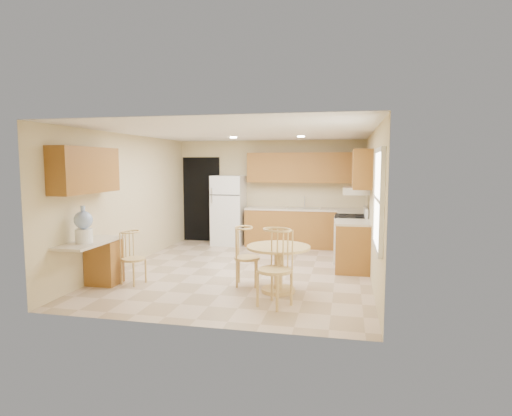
% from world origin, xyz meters
% --- Properties ---
extents(floor, '(5.50, 5.50, 0.00)m').
position_xyz_m(floor, '(0.00, 0.00, 0.00)').
color(floor, '#C3A88D').
rests_on(floor, ground).
extents(ceiling, '(4.50, 5.50, 0.02)m').
position_xyz_m(ceiling, '(0.00, 0.00, 2.50)').
color(ceiling, white).
rests_on(ceiling, wall_back).
extents(wall_back, '(4.50, 0.02, 2.50)m').
position_xyz_m(wall_back, '(0.00, 2.75, 1.25)').
color(wall_back, '#CEBD8B').
rests_on(wall_back, floor).
extents(wall_front, '(4.50, 0.02, 2.50)m').
position_xyz_m(wall_front, '(0.00, -2.75, 1.25)').
color(wall_front, '#CEBD8B').
rests_on(wall_front, floor).
extents(wall_left, '(0.02, 5.50, 2.50)m').
position_xyz_m(wall_left, '(-2.25, 0.00, 1.25)').
color(wall_left, '#CEBD8B').
rests_on(wall_left, floor).
extents(wall_right, '(0.02, 5.50, 2.50)m').
position_xyz_m(wall_right, '(2.25, 0.00, 1.25)').
color(wall_right, '#CEBD8B').
rests_on(wall_right, floor).
extents(doorway, '(0.90, 0.02, 2.10)m').
position_xyz_m(doorway, '(-1.75, 2.73, 1.05)').
color(doorway, black).
rests_on(doorway, floor).
extents(base_cab_back, '(2.75, 0.60, 0.87)m').
position_xyz_m(base_cab_back, '(0.88, 2.45, 0.43)').
color(base_cab_back, '#9D6628').
rests_on(base_cab_back, floor).
extents(counter_back, '(2.75, 0.63, 0.04)m').
position_xyz_m(counter_back, '(0.88, 2.45, 0.89)').
color(counter_back, beige).
rests_on(counter_back, base_cab_back).
extents(base_cab_right_a, '(0.60, 0.59, 0.87)m').
position_xyz_m(base_cab_right_a, '(1.95, 1.85, 0.43)').
color(base_cab_right_a, '#9D6628').
rests_on(base_cab_right_a, floor).
extents(counter_right_a, '(0.63, 0.59, 0.04)m').
position_xyz_m(counter_right_a, '(1.95, 1.85, 0.89)').
color(counter_right_a, beige).
rests_on(counter_right_a, base_cab_right_a).
extents(base_cab_right_b, '(0.60, 0.80, 0.87)m').
position_xyz_m(base_cab_right_b, '(1.95, 0.40, 0.43)').
color(base_cab_right_b, '#9D6628').
rests_on(base_cab_right_b, floor).
extents(counter_right_b, '(0.63, 0.80, 0.04)m').
position_xyz_m(counter_right_b, '(1.95, 0.40, 0.89)').
color(counter_right_b, beige).
rests_on(counter_right_b, base_cab_right_b).
extents(upper_cab_back, '(2.75, 0.33, 0.70)m').
position_xyz_m(upper_cab_back, '(0.88, 2.58, 1.85)').
color(upper_cab_back, '#9D6628').
rests_on(upper_cab_back, wall_back).
extents(upper_cab_right, '(0.33, 2.42, 0.70)m').
position_xyz_m(upper_cab_right, '(2.08, 1.21, 1.85)').
color(upper_cab_right, '#9D6628').
rests_on(upper_cab_right, wall_right).
extents(upper_cab_left, '(0.33, 1.40, 0.70)m').
position_xyz_m(upper_cab_left, '(-2.08, -1.60, 1.85)').
color(upper_cab_left, '#9D6628').
rests_on(upper_cab_left, wall_left).
extents(sink, '(0.78, 0.44, 0.01)m').
position_xyz_m(sink, '(0.85, 2.45, 0.91)').
color(sink, silver).
rests_on(sink, counter_back).
extents(range_hood, '(0.50, 0.76, 0.14)m').
position_xyz_m(range_hood, '(2.00, 1.18, 1.42)').
color(range_hood, silver).
rests_on(range_hood, upper_cab_right).
extents(desk_pedestal, '(0.48, 0.42, 0.72)m').
position_xyz_m(desk_pedestal, '(-2.00, -1.32, 0.36)').
color(desk_pedestal, '#9D6628').
rests_on(desk_pedestal, floor).
extents(desk_top, '(0.50, 1.20, 0.04)m').
position_xyz_m(desk_top, '(-2.00, -1.70, 0.75)').
color(desk_top, beige).
rests_on(desk_top, desk_pedestal).
extents(window, '(0.06, 1.12, 1.30)m').
position_xyz_m(window, '(2.23, -1.85, 1.50)').
color(window, white).
rests_on(window, wall_right).
extents(can_light_a, '(0.14, 0.14, 0.02)m').
position_xyz_m(can_light_a, '(-0.50, 1.20, 2.48)').
color(can_light_a, white).
rests_on(can_light_a, ceiling).
extents(can_light_b, '(0.14, 0.14, 0.02)m').
position_xyz_m(can_light_b, '(0.90, 1.20, 2.48)').
color(can_light_b, white).
rests_on(can_light_b, ceiling).
extents(refrigerator, '(0.73, 0.71, 1.66)m').
position_xyz_m(refrigerator, '(-0.95, 2.40, 0.83)').
color(refrigerator, white).
rests_on(refrigerator, floor).
extents(stove, '(0.65, 0.76, 1.09)m').
position_xyz_m(stove, '(1.92, 1.18, 0.47)').
color(stove, white).
rests_on(stove, floor).
extents(dining_table, '(0.96, 0.96, 0.71)m').
position_xyz_m(dining_table, '(0.83, -1.16, 0.47)').
color(dining_table, tan).
rests_on(dining_table, floor).
extents(chair_table_a, '(0.41, 0.54, 0.94)m').
position_xyz_m(chair_table_a, '(0.28, -1.00, 0.57)').
color(chair_table_a, tan).
rests_on(chair_table_a, floor).
extents(chair_table_b, '(0.47, 0.53, 1.05)m').
position_xyz_m(chair_table_b, '(0.88, -1.92, 0.64)').
color(chair_table_b, tan).
rests_on(chair_table_b, floor).
extents(chair_desk, '(0.38, 0.49, 0.85)m').
position_xyz_m(chair_desk, '(-1.55, -1.28, 0.52)').
color(chair_desk, tan).
rests_on(chair_desk, floor).
extents(water_crock, '(0.27, 0.27, 0.56)m').
position_xyz_m(water_crock, '(-2.00, -1.83, 1.02)').
color(water_crock, white).
rests_on(water_crock, desk_top).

